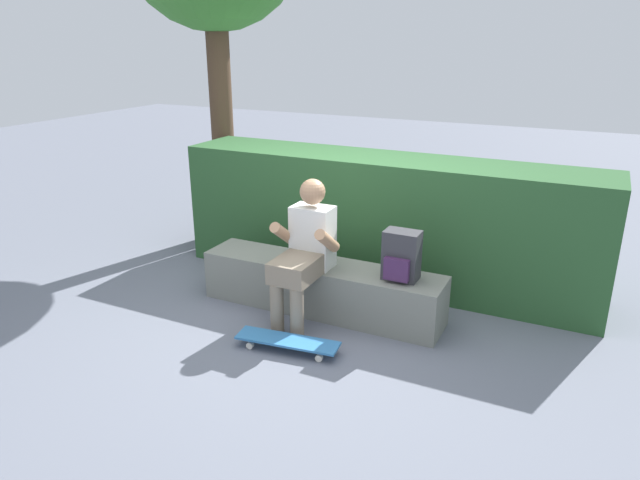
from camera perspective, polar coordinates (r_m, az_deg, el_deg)
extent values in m
plane|color=slate|center=(4.88, -1.18, -8.08)|extent=(24.00, 24.00, 0.00)
cube|color=slate|center=(4.99, 0.13, -4.68)|extent=(2.13, 0.45, 0.43)
cube|color=white|center=(4.77, -0.72, 0.33)|extent=(0.34, 0.22, 0.52)
sphere|color=tan|center=(4.66, -0.74, 4.80)|extent=(0.21, 0.21, 0.21)
cube|color=gray|center=(4.58, -2.46, -2.89)|extent=(0.32, 0.40, 0.17)
cylinder|color=gray|center=(4.63, -4.28, -6.78)|extent=(0.11, 0.11, 0.43)
cylinder|color=gray|center=(4.55, -2.30, -7.24)|extent=(0.11, 0.11, 0.43)
cylinder|color=tan|center=(4.73, -3.65, 0.63)|extent=(0.09, 0.33, 0.27)
cylinder|color=tan|center=(4.56, 0.73, -0.09)|extent=(0.09, 0.33, 0.27)
cube|color=teal|center=(4.45, -3.24, -9.89)|extent=(0.82, 0.30, 0.02)
cylinder|color=silver|center=(4.45, 0.55, -10.64)|extent=(0.06, 0.04, 0.05)
cylinder|color=silver|center=(4.33, -0.10, -11.59)|extent=(0.06, 0.04, 0.05)
cylinder|color=silver|center=(4.63, -6.13, -9.44)|extent=(0.06, 0.04, 0.05)
cylinder|color=silver|center=(4.52, -6.94, -10.30)|extent=(0.06, 0.04, 0.05)
cube|color=#333338|center=(4.59, 8.08, -1.50)|extent=(0.28, 0.18, 0.40)
cube|color=#40234B|center=(4.51, 7.57, -2.92)|extent=(0.20, 0.05, 0.18)
cube|color=#29532B|center=(5.54, 6.40, 2.01)|extent=(4.00, 0.72, 1.21)
cylinder|color=#473323|center=(6.70, -9.73, 12.44)|extent=(0.25, 0.25, 2.92)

